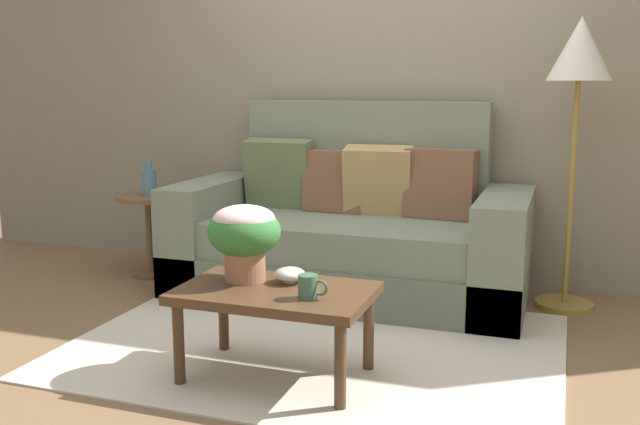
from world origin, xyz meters
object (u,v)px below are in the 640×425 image
(potted_plant, at_px, (244,233))
(snack_bowl, at_px, (290,274))
(table_vase, at_px, (149,181))
(side_table, at_px, (149,220))
(couch, at_px, (351,236))
(floor_lamp, at_px, (579,72))
(coffee_mug, at_px, (309,287))
(coffee_table, at_px, (276,300))

(potted_plant, xyz_separation_m, snack_bowl, (0.20, 0.03, -0.18))
(table_vase, bearing_deg, side_table, -153.90)
(snack_bowl, distance_m, table_vase, 1.88)
(couch, height_order, side_table, couch)
(floor_lamp, relative_size, snack_bowl, 11.83)
(floor_lamp, relative_size, potted_plant, 4.79)
(side_table, xyz_separation_m, potted_plant, (1.26, -1.19, 0.25))
(floor_lamp, distance_m, table_vase, 2.69)
(coffee_mug, bearing_deg, side_table, 140.10)
(couch, height_order, table_vase, couch)
(coffee_mug, bearing_deg, table_vase, 139.82)
(couch, relative_size, side_table, 3.89)
(table_vase, bearing_deg, couch, 2.93)
(coffee_table, distance_m, coffee_mug, 0.23)
(couch, relative_size, coffee_table, 2.54)
(coffee_mug, bearing_deg, floor_lamp, 57.32)
(couch, height_order, snack_bowl, couch)
(floor_lamp, xyz_separation_m, potted_plant, (-1.35, -1.38, -0.70))
(side_table, relative_size, table_vase, 2.35)
(coffee_table, xyz_separation_m, side_table, (-1.44, 1.27, 0.02))
(coffee_table, relative_size, floor_lamp, 0.51)
(couch, height_order, coffee_mug, couch)
(table_vase, bearing_deg, coffee_table, -41.76)
(coffee_mug, distance_m, table_vase, 2.11)
(coffee_mug, relative_size, snack_bowl, 0.93)
(floor_lamp, distance_m, potted_plant, 2.05)
(coffee_table, relative_size, table_vase, 3.60)
(coffee_table, xyz_separation_m, snack_bowl, (0.03, 0.10, 0.09))
(couch, bearing_deg, side_table, -176.88)
(snack_bowl, bearing_deg, couch, 94.40)
(floor_lamp, bearing_deg, couch, -174.86)
(coffee_table, distance_m, floor_lamp, 2.10)
(couch, relative_size, floor_lamp, 1.29)
(side_table, distance_m, snack_bowl, 1.87)
(floor_lamp, bearing_deg, snack_bowl, -130.24)
(floor_lamp, relative_size, coffee_mug, 12.71)
(couch, distance_m, snack_bowl, 1.25)
(coffee_table, distance_m, side_table, 1.92)
(coffee_table, height_order, coffee_mug, coffee_mug)
(potted_plant, height_order, table_vase, table_vase)
(potted_plant, height_order, snack_bowl, potted_plant)
(side_table, distance_m, table_vase, 0.26)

